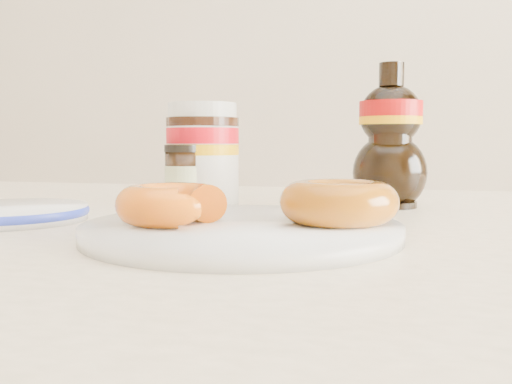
% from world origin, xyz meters
% --- Properties ---
extents(dining_table, '(1.40, 0.90, 0.75)m').
position_xyz_m(dining_table, '(0.00, 0.10, 0.67)').
color(dining_table, '#FFE7C2').
rests_on(dining_table, ground).
extents(plate, '(0.27, 0.27, 0.01)m').
position_xyz_m(plate, '(0.03, -0.00, 0.76)').
color(plate, white).
rests_on(plate, dining_table).
extents(donut_bitten, '(0.12, 0.12, 0.03)m').
position_xyz_m(donut_bitten, '(-0.02, -0.02, 0.78)').
color(donut_bitten, '#FA500E').
rests_on(donut_bitten, plate).
extents(donut_whole, '(0.13, 0.13, 0.04)m').
position_xyz_m(donut_whole, '(0.11, 0.01, 0.78)').
color(donut_whole, '#9A4C09').
rests_on(donut_whole, plate).
extents(nutella_jar, '(0.09, 0.09, 0.13)m').
position_xyz_m(nutella_jar, '(-0.08, 0.23, 0.82)').
color(nutella_jar, white).
rests_on(nutella_jar, dining_table).
extents(syrup_bottle, '(0.10, 0.08, 0.18)m').
position_xyz_m(syrup_bottle, '(0.15, 0.27, 0.84)').
color(syrup_bottle, black).
rests_on(syrup_bottle, dining_table).
extents(dark_jar, '(0.05, 0.05, 0.08)m').
position_xyz_m(dark_jar, '(-0.10, 0.19, 0.79)').
color(dark_jar, black).
rests_on(dark_jar, dining_table).
extents(blue_rim_saucer, '(0.16, 0.16, 0.02)m').
position_xyz_m(blue_rim_saucer, '(-0.23, 0.04, 0.76)').
color(blue_rim_saucer, white).
rests_on(blue_rim_saucer, dining_table).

